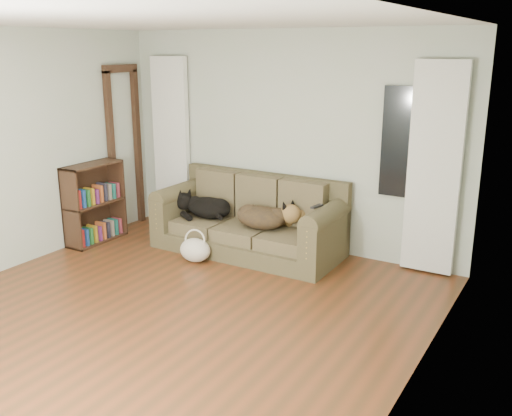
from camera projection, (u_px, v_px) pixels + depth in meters
The scene contains 14 objects.
floor at pixel (156, 321), 5.16m from camera, with size 5.00×5.00×0.00m, color #4B2D16.
ceiling at pixel (140, 20), 4.45m from camera, with size 5.00×5.00×0.00m, color white.
wall_back at pixel (286, 141), 6.88m from camera, with size 4.50×0.04×2.60m, color #B8BCB4.
wall_right at pixel (413, 222), 3.71m from camera, with size 0.04×5.00×2.60m, color #B8BCB4.
curtain_left at pixel (171, 142), 7.69m from camera, with size 0.55×0.08×2.25m, color white.
curtain_right at pixel (434, 170), 5.97m from camera, with size 0.55×0.08×2.25m, color white.
window_pane at pixel (404, 143), 6.12m from camera, with size 0.50×0.03×1.20m, color black.
door_casing at pixel (125, 150), 7.65m from camera, with size 0.07×0.60×2.10m, color black.
sofa at pixel (247, 216), 6.79m from camera, with size 2.25×0.97×0.92m, color brown.
dog_black_lab at pixel (206, 207), 7.06m from camera, with size 0.61×0.42×0.26m, color black.
dog_shepherd at pixel (265, 216), 6.64m from camera, with size 0.64×0.45×0.28m, color black.
tv_remote at pixel (317, 206), 6.17m from camera, with size 0.05×0.18×0.02m, color black.
tote_bag at pixel (195, 248), 6.55m from camera, with size 0.38×0.29×0.27m, color silver.
bookshelf at pixel (95, 203), 7.16m from camera, with size 0.30×0.80×1.00m, color black.
Camera 1 is at (3.17, -3.57, 2.40)m, focal length 40.00 mm.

